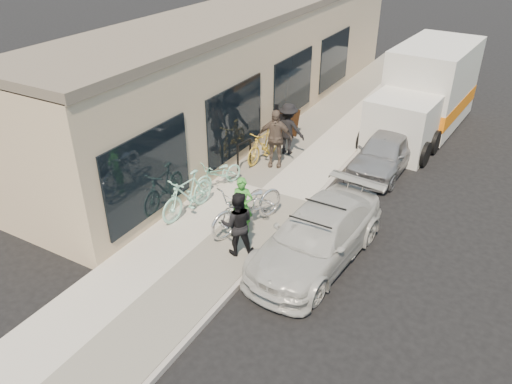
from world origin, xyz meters
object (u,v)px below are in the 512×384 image
at_px(sedan_silver, 385,152).
at_px(tandem_bike, 248,206).
at_px(sedan_white, 317,236).
at_px(bystander_a, 288,129).
at_px(moving_truck, 426,94).
at_px(cruiser_bike_a, 187,194).
at_px(cruiser_bike_c, 263,145).
at_px(cruiser_bike_b, 219,174).
at_px(woman_rider, 242,205).
at_px(sandwich_board, 288,123).
at_px(bike_rack, 244,152).
at_px(bystander_b, 275,138).
at_px(man_standing, 237,224).

xyz_separation_m(sedan_silver, tandem_bike, (-1.95, -5.10, 0.15)).
height_order(sedan_white, bystander_a, bystander_a).
bearing_deg(tandem_bike, sedan_silver, 86.07).
xyz_separation_m(sedan_silver, moving_truck, (0.21, 3.94, 0.73)).
bearing_deg(bystander_a, cruiser_bike_a, 77.44).
distance_m(sedan_silver, cruiser_bike_c, 3.81).
bearing_deg(sedan_silver, cruiser_bike_b, -132.64).
bearing_deg(woman_rider, sedan_white, -17.92).
bearing_deg(cruiser_bike_c, sedan_silver, 27.69).
relative_size(sandwich_board, moving_truck, 0.15).
distance_m(tandem_bike, cruiser_bike_c, 3.90).
bearing_deg(cruiser_bike_c, bystander_a, 66.53).
xyz_separation_m(bike_rack, tandem_bike, (1.78, -2.80, 0.07)).
distance_m(tandem_bike, bystander_a, 4.57).
distance_m(tandem_bike, bystander_b, 3.60).
bearing_deg(sandwich_board, sedan_silver, 2.80).
xyz_separation_m(tandem_bike, cruiser_bike_c, (-1.54, 3.58, -0.09)).
xyz_separation_m(man_standing, bystander_b, (-1.38, 4.45, 0.12)).
height_order(sedan_silver, man_standing, man_standing).
xyz_separation_m(sandwich_board, tandem_bike, (1.72, -5.73, 0.13)).
bearing_deg(bystander_a, bystander_b, 87.74).
distance_m(bike_rack, sedan_silver, 4.38).
relative_size(cruiser_bike_b, bystander_b, 0.87).
distance_m(bike_rack, sedan_white, 4.76).
distance_m(sedan_white, cruiser_bike_c, 5.12).
bearing_deg(bike_rack, man_standing, -61.13).
distance_m(sedan_white, cruiser_bike_b, 4.05).
bearing_deg(sedan_silver, bystander_b, -148.42).
bearing_deg(bike_rack, bystander_a, 67.38).
bearing_deg(bike_rack, cruiser_bike_a, -88.87).
bearing_deg(sedan_white, sandwich_board, 127.17).
xyz_separation_m(moving_truck, cruiser_bike_a, (-3.88, -9.22, -0.63)).
xyz_separation_m(bike_rack, moving_truck, (3.93, 6.24, 0.66)).
bearing_deg(tandem_bike, man_standing, -55.16).
xyz_separation_m(sedan_white, tandem_bike, (-1.96, 0.17, 0.12)).
xyz_separation_m(bike_rack, man_standing, (2.11, -3.82, 0.26)).
distance_m(sandwich_board, sedan_white, 6.94).
bearing_deg(cruiser_bike_a, bike_rack, 97.13).
bearing_deg(sedan_silver, bystander_a, -165.13).
bearing_deg(sandwich_board, bike_rack, -78.60).
relative_size(man_standing, cruiser_bike_b, 1.00).
bearing_deg(bike_rack, cruiser_bike_c, 73.29).
distance_m(tandem_bike, cruiser_bike_b, 2.26).
xyz_separation_m(cruiser_bike_b, bystander_b, (0.73, 2.04, 0.50)).
height_order(sedan_white, woman_rider, woman_rider).
bearing_deg(sedan_white, bike_rack, 146.83).
relative_size(bike_rack, sandwich_board, 0.96).
height_order(tandem_bike, man_standing, man_standing).
bearing_deg(cruiser_bike_b, bystander_a, 96.10).
relative_size(sandwich_board, tandem_bike, 0.40).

